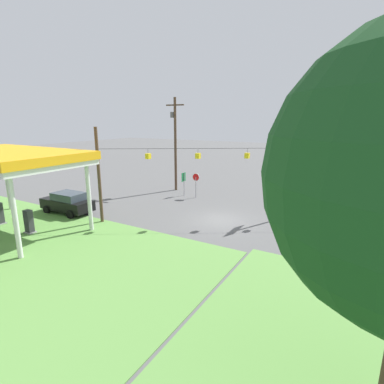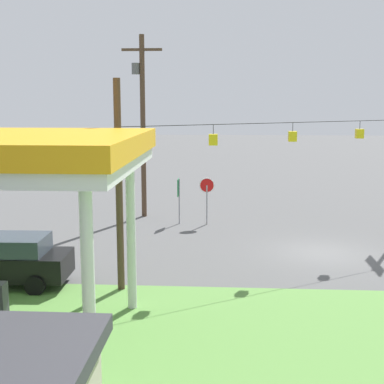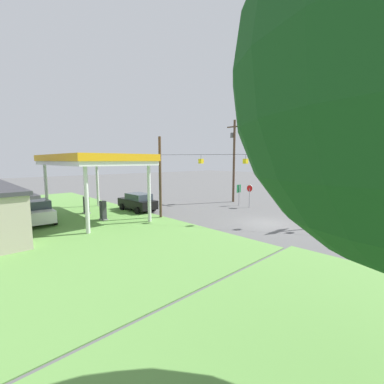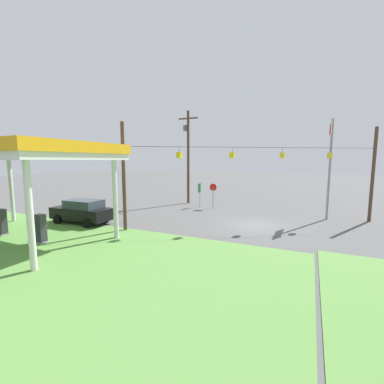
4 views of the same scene
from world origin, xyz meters
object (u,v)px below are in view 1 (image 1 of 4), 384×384
(stop_sign_roadside, at_px, (196,180))
(utility_pole_main, at_px, (175,140))
(car_at_pumps_front, at_px, (68,202))
(stop_sign_overhead, at_px, (301,149))
(fuel_pump_near, at_px, (29,222))
(gas_station_canopy, at_px, (5,158))
(route_sign, at_px, (184,179))

(stop_sign_roadside, xyz_separation_m, utility_pole_main, (3.65, -1.85, 3.76))
(car_at_pumps_front, height_order, stop_sign_overhead, stop_sign_overhead)
(fuel_pump_near, height_order, stop_sign_overhead, stop_sign_overhead)
(stop_sign_roadside, relative_size, stop_sign_overhead, 0.32)
(gas_station_canopy, height_order, route_sign, gas_station_canopy)
(stop_sign_overhead, height_order, route_sign, stop_sign_overhead)
(stop_sign_roadside, height_order, route_sign, stop_sign_roadside)
(fuel_pump_near, height_order, route_sign, route_sign)
(route_sign, bearing_deg, stop_sign_roadside, 175.84)
(fuel_pump_near, distance_m, route_sign, 14.89)
(fuel_pump_near, height_order, car_at_pumps_front, car_at_pumps_front)
(stop_sign_overhead, height_order, utility_pole_main, utility_pole_main)
(car_at_pumps_front, distance_m, utility_pole_main, 13.01)
(stop_sign_roadside, relative_size, utility_pole_main, 0.25)
(car_at_pumps_front, bearing_deg, stop_sign_roadside, -125.87)
(fuel_pump_near, xyz_separation_m, car_at_pumps_front, (1.62, -4.40, 0.14))
(gas_station_canopy, distance_m, stop_sign_roadside, 16.26)
(car_at_pumps_front, xyz_separation_m, route_sign, (-5.27, -10.01, 0.78))
(utility_pole_main, bearing_deg, stop_sign_overhead, 169.56)
(car_at_pumps_front, relative_size, stop_sign_overhead, 0.60)
(stop_sign_overhead, bearing_deg, car_at_pumps_front, 29.03)
(gas_station_canopy, bearing_deg, utility_pole_main, -101.73)
(fuel_pump_near, distance_m, utility_pole_main, 16.90)
(fuel_pump_near, xyz_separation_m, utility_pole_main, (-1.49, -16.15, 4.78))
(stop_sign_roadside, bearing_deg, stop_sign_overhead, -3.75)
(route_sign, bearing_deg, gas_station_canopy, 69.08)
(route_sign, distance_m, utility_pole_main, 4.75)
(car_at_pumps_front, bearing_deg, fuel_pump_near, 108.69)
(stop_sign_overhead, bearing_deg, gas_station_canopy, 38.92)
(stop_sign_roadside, distance_m, stop_sign_overhead, 10.56)
(fuel_pump_near, relative_size, stop_sign_roadside, 0.67)
(gas_station_canopy, height_order, stop_sign_roadside, gas_station_canopy)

